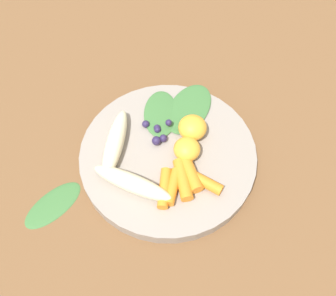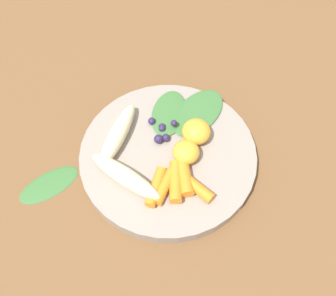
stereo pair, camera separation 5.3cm
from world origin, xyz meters
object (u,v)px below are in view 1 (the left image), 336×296
Objects in this scene: banana_peeled_left at (134,184)px; orange_segment_near at (193,128)px; banana_peeled_right at (115,142)px; kale_leaf_stray at (53,204)px; bowl at (168,155)px.

orange_segment_near is (-0.13, 0.00, 0.00)m from banana_peeled_left.
kale_leaf_stray is at bearing -37.39° from banana_peeled_right.
banana_peeled_left is at bearing 141.84° from kale_leaf_stray.
banana_peeled_right reaches higher than kale_leaf_stray.
banana_peeled_right is 2.75× the size of orange_segment_near.
banana_peeled_left is at bearing 33.13° from banana_peeled_right.
bowl is 0.08m from banana_peeled_right.
bowl is 2.87× the size of kale_leaf_stray.
orange_segment_near is (-0.09, 0.07, 0.00)m from banana_peeled_right.
banana_peeled_left reaches higher than kale_leaf_stray.
kale_leaf_stray is (0.12, -0.01, -0.03)m from banana_peeled_right.
orange_segment_near is at bearing 162.81° from kale_leaf_stray.
orange_segment_near reaches higher than bowl.
orange_segment_near reaches higher than kale_leaf_stray.
kale_leaf_stray is at bearing -148.52° from banana_peeled_left.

